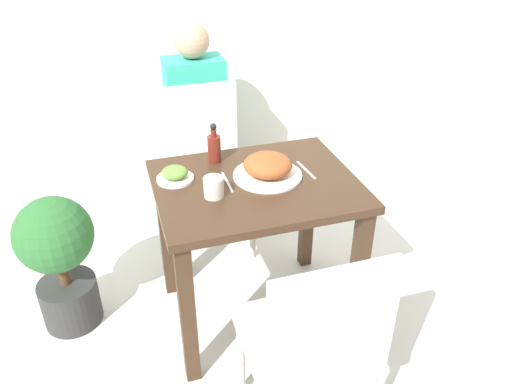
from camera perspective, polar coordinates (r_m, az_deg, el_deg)
ground_plane at (r=2.53m, az=0.00°, el=-13.42°), size 16.00×16.00×0.00m
dining_table at (r=2.16m, az=0.00°, el=-2.07°), size 0.84×0.67×0.74m
chair_near at (r=1.72m, az=6.61°, el=-16.57°), size 0.42×0.42×0.91m
chair_far at (r=2.75m, az=-5.62°, el=3.61°), size 0.42×0.42×0.91m
food_plate at (r=2.10m, az=1.34°, el=2.86°), size 0.29×0.29×0.10m
side_plate at (r=2.11m, az=-9.26°, el=1.98°), size 0.16×0.16×0.06m
drink_cup at (r=1.97m, az=-4.86°, el=0.56°), size 0.08×0.08×0.08m
sauce_bottle at (r=2.22m, az=-4.80°, el=5.13°), size 0.06×0.06×0.18m
fork_utensil at (r=2.08m, az=-3.30°, el=1.13°), size 0.01×0.17×0.00m
spoon_utensil at (r=2.18m, az=5.75°, el=2.52°), size 0.02×0.17×0.00m
potted_plant_left at (r=2.40m, az=-21.60°, el=-6.75°), size 0.34×0.34×0.67m
person_figure at (r=3.06m, az=-6.76°, el=7.90°), size 0.34×0.22×1.17m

